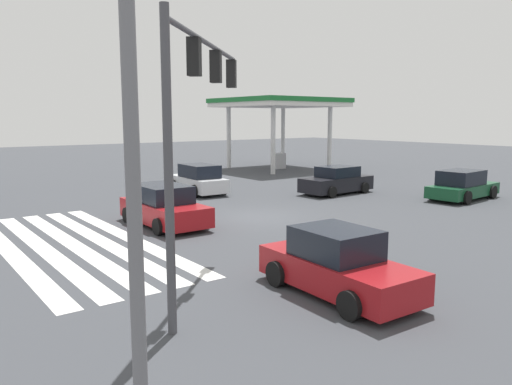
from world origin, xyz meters
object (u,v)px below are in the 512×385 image
at_px(car_1, 198,180).
at_px(car_2, 164,206).
at_px(car_0, 337,265).
at_px(car_4, 337,181).
at_px(car_5, 462,186).
at_px(traffic_signal_mast, 199,98).

bearing_deg(car_1, car_2, 143.54).
relative_size(car_0, car_2, 0.95).
height_order(car_1, car_4, car_1).
relative_size(car_4, car_5, 0.94).
bearing_deg(car_2, car_0, -1.49).
height_order(traffic_signal_mast, car_1, traffic_signal_mast).
bearing_deg(car_0, car_1, 163.31).
relative_size(car_0, car_5, 0.90).
xyz_separation_m(car_4, car_5, (5.42, 3.75, 0.01)).
bearing_deg(car_0, car_4, 136.51).
relative_size(car_0, car_1, 0.99).
relative_size(car_1, car_4, 0.97).
distance_m(car_0, car_1, 17.13).
bearing_deg(car_1, traffic_signal_mast, 153.17).
bearing_deg(car_4, car_5, 122.54).
relative_size(traffic_signal_mast, car_2, 1.40).
bearing_deg(car_4, car_0, 41.89).
bearing_deg(car_0, car_5, 113.64).
xyz_separation_m(car_0, car_4, (-11.46, 11.85, -0.01)).
distance_m(car_1, car_4, 7.81).
xyz_separation_m(traffic_signal_mast, car_0, (2.06, 2.57, -3.98)).
bearing_deg(car_0, car_2, -178.77).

